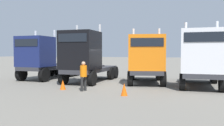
{
  "coord_description": "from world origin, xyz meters",
  "views": [
    {
      "loc": [
        5.76,
        -15.43,
        2.27
      ],
      "look_at": [
        -0.36,
        2.09,
        1.46
      ],
      "focal_mm": 37.83,
      "sensor_mm": 36.0,
      "label": 1
    }
  ],
  "objects": [
    {
      "name": "ground",
      "position": [
        0.0,
        0.0,
        0.0
      ],
      "size": [
        200.0,
        200.0,
        0.0
      ],
      "primitive_type": "plane",
      "color": "slate"
    },
    {
      "name": "semi_truck_white",
      "position": [
        6.18,
        0.47,
        1.87
      ],
      "size": [
        2.76,
        6.41,
        4.27
      ],
      "rotation": [
        0.0,
        0.0,
        -1.54
      ],
      "color": "#333338",
      "rests_on": "ground"
    },
    {
      "name": "semi_truck_black",
      "position": [
        -1.93,
        0.38,
        1.96
      ],
      "size": [
        2.62,
        6.38,
        4.4
      ],
      "rotation": [
        0.0,
        0.0,
        -1.56
      ],
      "color": "#333338",
      "rests_on": "ground"
    },
    {
      "name": "visitor_in_hivis",
      "position": [
        -0.41,
        -2.87,
        1.02
      ],
      "size": [
        0.5,
        0.5,
        1.75
      ],
      "rotation": [
        0.0,
        0.0,
        5.97
      ],
      "color": "#242424",
      "rests_on": "ground"
    },
    {
      "name": "traffic_cone_mid",
      "position": [
        -1.86,
        -2.8,
        0.29
      ],
      "size": [
        0.36,
        0.36,
        0.59
      ],
      "primitive_type": "cone",
      "color": "#F2590C",
      "rests_on": "ground"
    },
    {
      "name": "semi_truck_orange",
      "position": [
        2.51,
        1.36,
        1.82
      ],
      "size": [
        3.72,
        6.31,
        4.07
      ],
      "rotation": [
        0.0,
        0.0,
        -1.35
      ],
      "color": "#333338",
      "rests_on": "ground"
    },
    {
      "name": "semi_truck_navy",
      "position": [
        -6.29,
        1.26,
        1.84
      ],
      "size": [
        2.61,
        6.47,
        4.16
      ],
      "rotation": [
        0.0,
        0.0,
        -1.58
      ],
      "color": "#333338",
      "rests_on": "ground"
    },
    {
      "name": "traffic_cone_near",
      "position": [
        2.29,
        -3.55,
        0.33
      ],
      "size": [
        0.36,
        0.36,
        0.66
      ],
      "primitive_type": "cone",
      "color": "#F2590C",
      "rests_on": "ground"
    }
  ]
}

